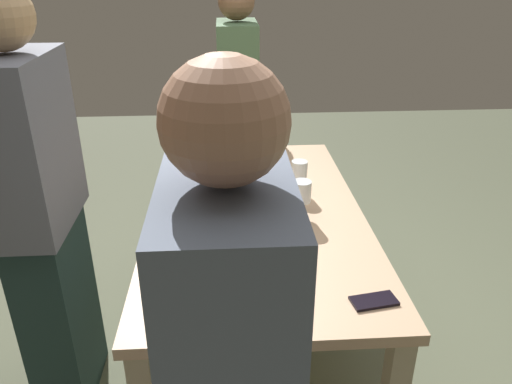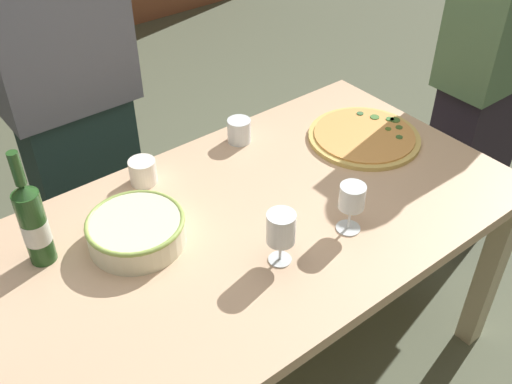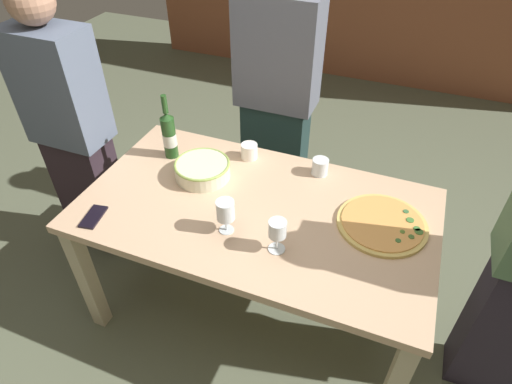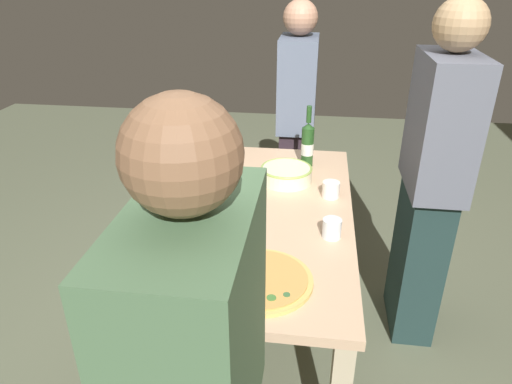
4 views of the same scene
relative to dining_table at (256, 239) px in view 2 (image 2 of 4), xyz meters
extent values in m
plane|color=#5D644C|center=(0.00, 0.00, -0.66)|extent=(8.00, 8.00, 0.00)
cube|color=#D5AC87|center=(0.00, 0.00, 0.07)|extent=(1.60, 0.90, 0.04)
cube|color=#C6B593|center=(0.74, -0.40, -0.30)|extent=(0.07, 0.07, 0.71)
cube|color=#C6B593|center=(0.74, 0.40, -0.30)|extent=(0.07, 0.07, 0.71)
cylinder|color=#D9B961|center=(0.55, 0.09, 0.10)|extent=(0.39, 0.39, 0.02)
cylinder|color=#E59D4F|center=(0.55, 0.09, 0.11)|extent=(0.35, 0.35, 0.01)
cylinder|color=#437733|center=(0.66, 0.14, 0.12)|extent=(0.03, 0.03, 0.00)
cylinder|color=#517128|center=(0.64, 0.06, 0.12)|extent=(0.02, 0.02, 0.00)
cylinder|color=#3C7231|center=(0.69, 0.10, 0.12)|extent=(0.03, 0.03, 0.00)
cylinder|color=#3B6A3A|center=(0.64, 0.19, 0.12)|extent=(0.02, 0.02, 0.00)
cylinder|color=#446E2D|center=(0.70, 0.08, 0.12)|extent=(0.04, 0.04, 0.00)
cylinder|color=#3C662D|center=(0.63, 0.00, 0.12)|extent=(0.02, 0.02, 0.00)
cylinder|color=#3F6327|center=(0.67, 0.04, 0.12)|extent=(0.02, 0.02, 0.00)
cylinder|color=beige|center=(-0.33, 0.12, 0.13)|extent=(0.27, 0.27, 0.08)
torus|color=#97B553|center=(-0.33, 0.12, 0.17)|extent=(0.27, 0.27, 0.01)
cylinder|color=#22491D|center=(-0.56, 0.21, 0.20)|extent=(0.07, 0.07, 0.22)
cone|color=#22491D|center=(-0.56, 0.21, 0.33)|extent=(0.07, 0.07, 0.03)
cylinder|color=#22491D|center=(-0.56, 0.21, 0.39)|extent=(0.03, 0.03, 0.09)
cylinder|color=silver|center=(-0.56, 0.21, 0.19)|extent=(0.07, 0.07, 0.07)
cylinder|color=white|center=(0.17, -0.21, 0.09)|extent=(0.07, 0.07, 0.00)
cylinder|color=white|center=(0.17, -0.21, 0.14)|extent=(0.01, 0.01, 0.08)
cylinder|color=white|center=(0.17, -0.21, 0.21)|extent=(0.07, 0.07, 0.07)
cylinder|color=white|center=(-0.06, -0.18, 0.09)|extent=(0.06, 0.06, 0.00)
cylinder|color=white|center=(-0.06, -0.18, 0.13)|extent=(0.01, 0.01, 0.07)
cylinder|color=white|center=(-0.06, -0.18, 0.21)|extent=(0.08, 0.08, 0.09)
cylinder|color=maroon|center=(-0.06, -0.18, 0.18)|extent=(0.07, 0.07, 0.04)
cylinder|color=white|center=(-0.18, 0.35, 0.13)|extent=(0.09, 0.09, 0.08)
cylinder|color=white|center=(0.20, 0.35, 0.13)|extent=(0.08, 0.08, 0.08)
cube|color=#251F2B|center=(1.20, 0.04, -0.26)|extent=(0.38, 0.20, 0.79)
cube|color=#4E704D|center=(1.20, 0.04, 0.43)|extent=(0.45, 0.24, 0.59)
cube|color=#1E3331|center=(-0.19, 0.82, -0.24)|extent=(0.39, 0.20, 0.83)
cube|color=slate|center=(-0.19, 0.82, 0.48)|extent=(0.46, 0.24, 0.62)
camera|label=1|loc=(-1.86, 0.12, 1.07)|focal=34.53mm
camera|label=2|loc=(-0.82, -1.04, 1.23)|focal=41.49mm
camera|label=3|loc=(0.53, -1.34, 1.40)|focal=30.11mm
camera|label=4|loc=(1.89, 0.26, 1.13)|focal=32.40mm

